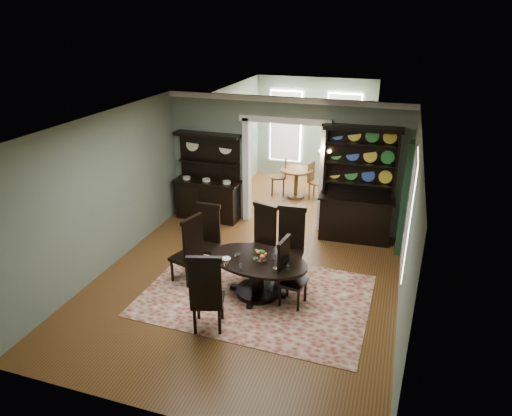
# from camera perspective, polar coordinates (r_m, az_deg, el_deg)

# --- Properties ---
(room) EXTENTS (5.51, 6.01, 3.01)m
(room) POSITION_cam_1_polar(r_m,az_deg,el_deg) (7.77, -1.95, -0.04)
(room) COLOR brown
(room) RESTS_ON ground
(parlor) EXTENTS (3.51, 3.50, 3.01)m
(parlor) POSITION_cam_1_polar(r_m,az_deg,el_deg) (12.83, 6.44, 8.87)
(parlor) COLOR brown
(parlor) RESTS_ON ground
(doorway_trim) EXTENTS (2.08, 0.25, 2.57)m
(doorway_trim) POSITION_cam_1_polar(r_m,az_deg,el_deg) (10.42, 3.56, 6.22)
(doorway_trim) COLOR silver
(doorway_trim) RESTS_ON floor
(right_window) EXTENTS (0.15, 1.47, 2.12)m
(right_window) POSITION_cam_1_polar(r_m,az_deg,el_deg) (8.19, 18.30, 0.15)
(right_window) COLOR white
(right_window) RESTS_ON wall_right
(wall_sconce) EXTENTS (0.27, 0.21, 0.21)m
(wall_sconce) POSITION_cam_1_polar(r_m,az_deg,el_deg) (10.02, 8.68, 6.93)
(wall_sconce) COLOR gold
(wall_sconce) RESTS_ON back_wall_right
(rug) EXTENTS (3.98, 2.78, 0.01)m
(rug) POSITION_cam_1_polar(r_m,az_deg,el_deg) (8.28, 0.03, -10.83)
(rug) COLOR maroon
(rug) RESTS_ON floor
(dining_table) EXTENTS (1.91, 1.85, 0.70)m
(dining_table) POSITION_cam_1_polar(r_m,az_deg,el_deg) (8.08, 0.26, -7.74)
(dining_table) COLOR black
(dining_table) RESTS_ON rug
(centerpiece) EXTENTS (1.25, 0.80, 0.20)m
(centerpiece) POSITION_cam_1_polar(r_m,az_deg,el_deg) (7.90, 0.52, -6.20)
(centerpiece) COLOR silver
(centerpiece) RESTS_ON dining_table
(chair_far_left) EXTENTS (0.50, 0.45, 1.30)m
(chair_far_left) POSITION_cam_1_polar(r_m,az_deg,el_deg) (8.92, -6.08, -3.31)
(chair_far_left) COLOR black
(chair_far_left) RESTS_ON rug
(chair_far_mid) EXTENTS (0.60, 0.58, 1.34)m
(chair_far_mid) POSITION_cam_1_polar(r_m,az_deg,el_deg) (8.74, 0.82, -3.58)
(chair_far_mid) COLOR black
(chair_far_mid) RESTS_ON rug
(chair_far_right) EXTENTS (0.54, 0.52, 1.40)m
(chair_far_right) POSITION_cam_1_polar(r_m,az_deg,el_deg) (8.55, 4.33, -4.09)
(chair_far_right) COLOR black
(chair_far_right) RESTS_ON rug
(chair_end_left) EXTENTS (0.60, 0.61, 1.35)m
(chair_end_left) POSITION_cam_1_polar(r_m,az_deg,el_deg) (8.39, -8.30, -5.00)
(chair_end_left) COLOR black
(chair_end_left) RESTS_ON rug
(chair_end_right) EXTENTS (0.48, 0.50, 1.21)m
(chair_end_right) POSITION_cam_1_polar(r_m,az_deg,el_deg) (7.79, 4.00, -7.79)
(chair_end_right) COLOR black
(chair_end_right) RESTS_ON rug
(chair_near) EXTENTS (0.63, 0.61, 1.39)m
(chair_near) POSITION_cam_1_polar(r_m,az_deg,el_deg) (7.09, -6.21, -10.37)
(chair_near) COLOR black
(chair_near) RESTS_ON rug
(sideboard) EXTENTS (1.61, 0.59, 2.10)m
(sideboard) POSITION_cam_1_polar(r_m,az_deg,el_deg) (11.05, -5.99, 2.29)
(sideboard) COLOR black
(sideboard) RESTS_ON floor
(welsh_dresser) EXTENTS (1.64, 0.66, 2.52)m
(welsh_dresser) POSITION_cam_1_polar(r_m,az_deg,el_deg) (10.13, 12.48, 0.98)
(welsh_dresser) COLOR black
(welsh_dresser) RESTS_ON floor
(parlor_table) EXTENTS (0.88, 0.88, 0.81)m
(parlor_table) POSITION_cam_1_polar(r_m,az_deg,el_deg) (12.39, 5.05, 3.64)
(parlor_table) COLOR brown
(parlor_table) RESTS_ON parlor_floor
(parlor_chair_left) EXTENTS (0.48, 0.46, 1.05)m
(parlor_chair_left) POSITION_cam_1_polar(r_m,az_deg,el_deg) (12.59, 3.13, 4.16)
(parlor_chair_left) COLOR brown
(parlor_chair_left) RESTS_ON parlor_floor
(parlor_chair_right) EXTENTS (0.46, 0.45, 1.01)m
(parlor_chair_right) POSITION_cam_1_polar(r_m,az_deg,el_deg) (12.34, 7.35, 3.51)
(parlor_chair_right) COLOR brown
(parlor_chair_right) RESTS_ON parlor_floor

